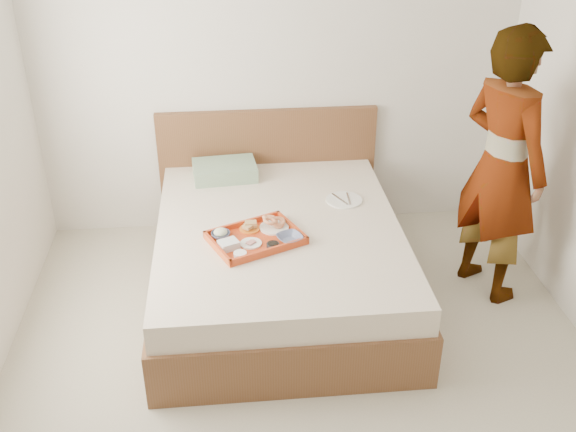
{
  "coord_description": "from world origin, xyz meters",
  "views": [
    {
      "loc": [
        -0.39,
        -2.7,
        2.68
      ],
      "look_at": [
        -0.03,
        0.9,
        0.65
      ],
      "focal_mm": 41.78,
      "sensor_mm": 36.0,
      "label": 1
    }
  ],
  "objects_px": {
    "dinner_plate": "(344,200)",
    "person": "(502,167)",
    "bed": "(279,260)",
    "tray": "(256,238)"
  },
  "relations": [
    {
      "from": "person",
      "to": "bed",
      "type": "bearing_deg",
      "value": 63.24
    },
    {
      "from": "bed",
      "to": "person",
      "type": "bearing_deg",
      "value": -1.84
    },
    {
      "from": "dinner_plate",
      "to": "person",
      "type": "distance_m",
      "value": 1.05
    },
    {
      "from": "dinner_plate",
      "to": "person",
      "type": "height_order",
      "value": "person"
    },
    {
      "from": "bed",
      "to": "person",
      "type": "distance_m",
      "value": 1.54
    },
    {
      "from": "bed",
      "to": "dinner_plate",
      "type": "bearing_deg",
      "value": 31.11
    },
    {
      "from": "dinner_plate",
      "to": "person",
      "type": "xyz_separation_m",
      "value": [
        0.93,
        -0.33,
        0.36
      ]
    },
    {
      "from": "tray",
      "to": "person",
      "type": "xyz_separation_m",
      "value": [
        1.56,
        0.13,
        0.34
      ]
    },
    {
      "from": "tray",
      "to": "dinner_plate",
      "type": "distance_m",
      "value": 0.79
    },
    {
      "from": "tray",
      "to": "person",
      "type": "relative_size",
      "value": 0.3
    }
  ]
}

